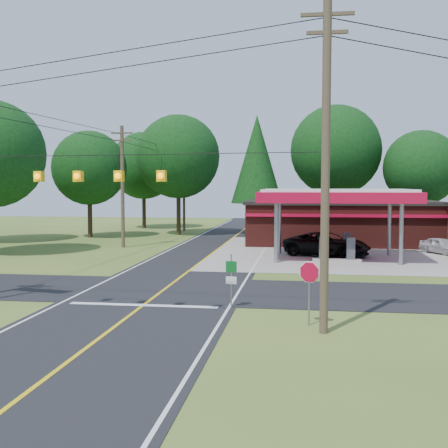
# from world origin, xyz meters

# --- Properties ---
(ground) EXTENTS (120.00, 120.00, 0.00)m
(ground) POSITION_xyz_m (0.00, 0.00, 0.00)
(ground) COLOR #426122
(ground) RESTS_ON ground
(main_highway) EXTENTS (8.00, 120.00, 0.02)m
(main_highway) POSITION_xyz_m (0.00, 0.00, 0.01)
(main_highway) COLOR black
(main_highway) RESTS_ON ground
(cross_road) EXTENTS (70.00, 7.00, 0.02)m
(cross_road) POSITION_xyz_m (0.00, 0.00, 0.01)
(cross_road) COLOR black
(cross_road) RESTS_ON ground
(lane_center_yellow) EXTENTS (0.15, 110.00, 0.00)m
(lane_center_yellow) POSITION_xyz_m (0.00, 0.00, 0.03)
(lane_center_yellow) COLOR yellow
(lane_center_yellow) RESTS_ON main_highway
(gas_canopy) EXTENTS (10.60, 7.40, 4.88)m
(gas_canopy) POSITION_xyz_m (9.00, 13.00, 4.27)
(gas_canopy) COLOR gray
(gas_canopy) RESTS_ON ground
(convenience_store) EXTENTS (16.40, 7.55, 3.80)m
(convenience_store) POSITION_xyz_m (10.00, 22.98, 1.92)
(convenience_store) COLOR #591E19
(convenience_store) RESTS_ON ground
(utility_pole_near_right) EXTENTS (1.80, 0.30, 11.50)m
(utility_pole_near_right) POSITION_xyz_m (7.50, -7.00, 5.96)
(utility_pole_near_right) COLOR #473828
(utility_pole_near_right) RESTS_ON ground
(utility_pole_far_left) EXTENTS (1.80, 0.30, 10.00)m
(utility_pole_far_left) POSITION_xyz_m (-8.00, 18.00, 5.20)
(utility_pole_far_left) COLOR #473828
(utility_pole_far_left) RESTS_ON ground
(utility_pole_north) EXTENTS (0.30, 0.30, 9.50)m
(utility_pole_north) POSITION_xyz_m (-6.50, 35.00, 4.75)
(utility_pole_north) COLOR #473828
(utility_pole_north) RESTS_ON ground
(overhead_beacons) EXTENTS (17.04, 2.04, 1.03)m
(overhead_beacons) POSITION_xyz_m (-1.00, -6.00, 6.21)
(overhead_beacons) COLOR black
(overhead_beacons) RESTS_ON ground
(treeline_backdrop) EXTENTS (70.27, 51.59, 13.30)m
(treeline_backdrop) POSITION_xyz_m (0.82, 24.01, 7.49)
(treeline_backdrop) COLOR #332316
(treeline_backdrop) RESTS_ON ground
(suv_car) EXTENTS (8.00, 8.00, 1.72)m
(suv_car) POSITION_xyz_m (8.50, 14.50, 0.86)
(suv_car) COLOR black
(suv_car) RESTS_ON ground
(sedan_car) EXTENTS (4.89, 4.89, 1.22)m
(sedan_car) POSITION_xyz_m (17.00, 17.00, 0.61)
(sedan_car) COLOR silver
(sedan_car) RESTS_ON ground
(octagonal_stop_sign) EXTENTS (0.77, 0.39, 2.40)m
(octagonal_stop_sign) POSITION_xyz_m (7.00, -6.01, 1.79)
(octagonal_stop_sign) COLOR gray
(octagonal_stop_sign) RESTS_ON ground
(route_sign_post) EXTENTS (0.47, 0.12, 2.28)m
(route_sign_post) POSITION_xyz_m (3.80, -3.52, 1.36)
(route_sign_post) COLOR gray
(route_sign_post) RESTS_ON ground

